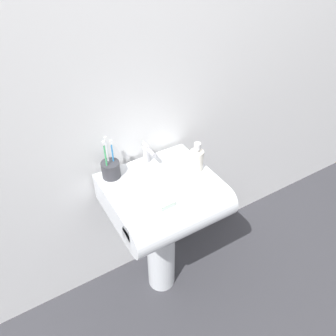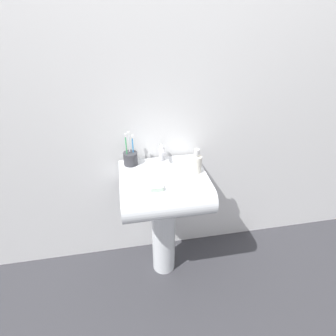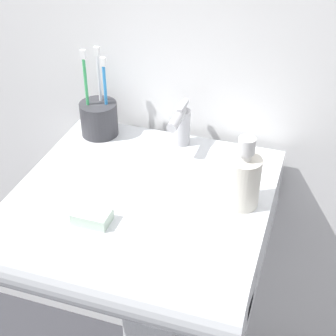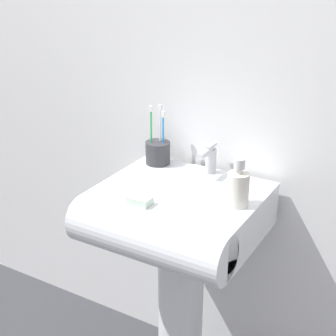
% 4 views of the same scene
% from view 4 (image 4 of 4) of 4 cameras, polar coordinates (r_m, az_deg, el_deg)
% --- Properties ---
extents(wall_back, '(5.00, 0.05, 2.40)m').
position_cam_4_polar(wall_back, '(1.72, 5.75, 12.53)').
color(wall_back, white).
rests_on(wall_back, ground).
extents(sink_pedestal, '(0.16, 0.16, 0.66)m').
position_cam_4_polar(sink_pedestal, '(1.89, 1.40, -15.59)').
color(sink_pedestal, white).
rests_on(sink_pedestal, ground).
extents(sink_basin, '(0.51, 0.48, 0.15)m').
position_cam_4_polar(sink_basin, '(1.62, 0.61, -5.40)').
color(sink_basin, white).
rests_on(sink_basin, sink_pedestal).
extents(faucet, '(0.04, 0.11, 0.10)m').
position_cam_4_polar(faucet, '(1.73, 4.64, 1.05)').
color(faucet, '#B7B7BC').
rests_on(faucet, sink_basin).
extents(toothbrush_cup, '(0.09, 0.09, 0.21)m').
position_cam_4_polar(toothbrush_cup, '(1.81, -1.13, 1.82)').
color(toothbrush_cup, '#38383D').
rests_on(toothbrush_cup, sink_basin).
extents(soap_bottle, '(0.07, 0.07, 0.15)m').
position_cam_4_polar(soap_bottle, '(1.52, 7.78, -2.16)').
color(soap_bottle, silver).
rests_on(soap_bottle, sink_basin).
extents(bar_soap, '(0.07, 0.05, 0.02)m').
position_cam_4_polar(bar_soap, '(1.53, -3.12, -3.62)').
color(bar_soap, silver).
rests_on(bar_soap, sink_basin).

